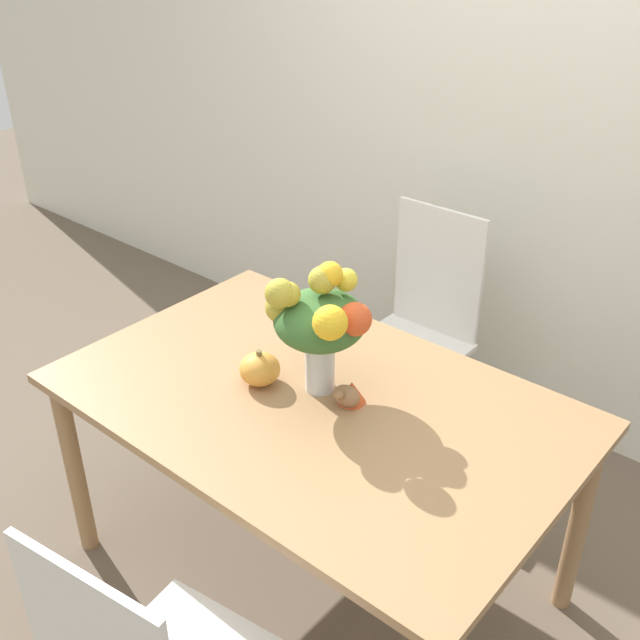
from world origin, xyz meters
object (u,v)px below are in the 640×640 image
at_px(flower_vase, 320,320).
at_px(pumpkin, 260,369).
at_px(dining_chair_near_window, 418,329).
at_px(turkey_figurine, 349,394).

bearing_deg(flower_vase, pumpkin, -152.22).
xyz_separation_m(pumpkin, dining_chair_near_window, (-0.03, 0.94, -0.29)).
xyz_separation_m(flower_vase, pumpkin, (-0.17, -0.09, -0.19)).
height_order(flower_vase, pumpkin, flower_vase).
bearing_deg(turkey_figurine, dining_chair_near_window, 109.75).
bearing_deg(turkey_figurine, flower_vase, -177.56).
bearing_deg(flower_vase, turkey_figurine, 2.44).
relative_size(flower_vase, dining_chair_near_window, 0.42).
distance_m(pumpkin, turkey_figurine, 0.29).
bearing_deg(turkey_figurine, pumpkin, -161.48).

